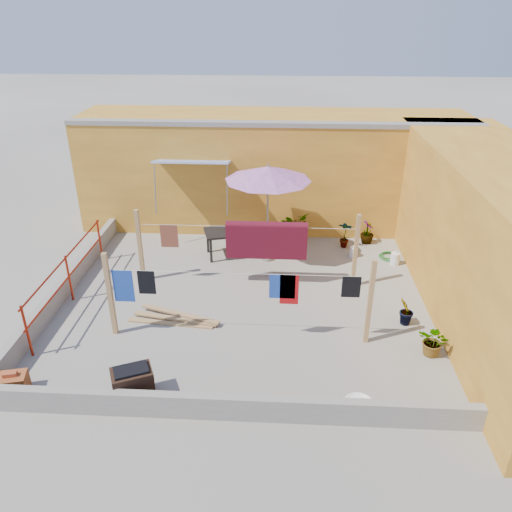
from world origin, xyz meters
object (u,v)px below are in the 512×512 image
object	(u,v)px
patio_umbrella	(268,174)
white_basin	(359,404)
brick_stack	(13,384)
brazier	(133,383)
outdoor_table	(234,233)
water_jug_a	(395,259)
water_jug_b	(353,252)
plant_back_a	(293,227)
green_hose	(389,256)

from	to	relation	value
patio_umbrella	white_basin	xyz separation A→B (m)	(1.71, -5.29, -2.24)
brick_stack	brazier	distance (m)	2.09
patio_umbrella	outdoor_table	size ratio (longest dim) A/B	1.66
water_jug_a	water_jug_b	bearing A→B (deg)	159.39
plant_back_a	brick_stack	bearing A→B (deg)	-126.95
brick_stack	green_hose	size ratio (longest dim) A/B	1.04
patio_umbrella	white_basin	bearing A→B (deg)	-72.05
brick_stack	water_jug_a	distance (m)	9.02
patio_umbrella	white_basin	size ratio (longest dim) A/B	5.51
white_basin	green_hose	world-z (taller)	white_basin
outdoor_table	water_jug_a	bearing A→B (deg)	-4.33
white_basin	water_jug_b	world-z (taller)	water_jug_b
outdoor_table	brazier	distance (m)	5.60
outdoor_table	brick_stack	size ratio (longest dim) A/B	2.98
white_basin	water_jug_b	bearing A→B (deg)	84.36
water_jug_b	green_hose	xyz separation A→B (m)	(0.95, -0.00, -0.10)
water_jug_b	green_hose	size ratio (longest dim) A/B	0.58
brazier	green_hose	distance (m)	7.63
white_basin	patio_umbrella	bearing A→B (deg)	107.95
outdoor_table	water_jug_a	xyz separation A→B (m)	(4.14, -0.31, -0.48)
plant_back_a	patio_umbrella	bearing A→B (deg)	-121.32
outdoor_table	brick_stack	xyz separation A→B (m)	(-3.26, -5.47, -0.46)
outdoor_table	water_jug_b	size ratio (longest dim) A/B	5.31
brazier	water_jug_a	xyz separation A→B (m)	(5.31, 5.15, -0.13)
brazier	water_jug_a	size ratio (longest dim) A/B	2.21
patio_umbrella	white_basin	distance (m)	5.99
brick_stack	plant_back_a	world-z (taller)	plant_back_a
brick_stack	water_jug_a	xyz separation A→B (m)	(7.40, 5.15, -0.02)
white_basin	plant_back_a	size ratio (longest dim) A/B	0.58
brick_stack	water_jug_a	bearing A→B (deg)	34.85
patio_umbrella	white_basin	world-z (taller)	patio_umbrella
patio_umbrella	outdoor_table	bearing A→B (deg)	168.42
water_jug_b	green_hose	distance (m)	0.95
water_jug_b	plant_back_a	distance (m)	1.83
plant_back_a	brazier	bearing A→B (deg)	-113.08
brazier	plant_back_a	bearing A→B (deg)	66.92
brazier	white_basin	world-z (taller)	brazier
brazier	patio_umbrella	bearing A→B (deg)	68.80
outdoor_table	brazier	size ratio (longest dim) A/B	2.10
green_hose	outdoor_table	bearing A→B (deg)	-179.15
brazier	green_hose	size ratio (longest dim) A/B	1.47
brazier	plant_back_a	distance (m)	6.96
outdoor_table	brick_stack	distance (m)	6.38
patio_umbrella	green_hose	world-z (taller)	patio_umbrella
water_jug_b	patio_umbrella	bearing A→B (deg)	-173.84
patio_umbrella	brazier	world-z (taller)	patio_umbrella
water_jug_a	green_hose	size ratio (longest dim) A/B	0.67
outdoor_table	plant_back_a	bearing A→B (deg)	31.06
brick_stack	white_basin	size ratio (longest dim) A/B	1.12
patio_umbrella	plant_back_a	world-z (taller)	patio_umbrella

